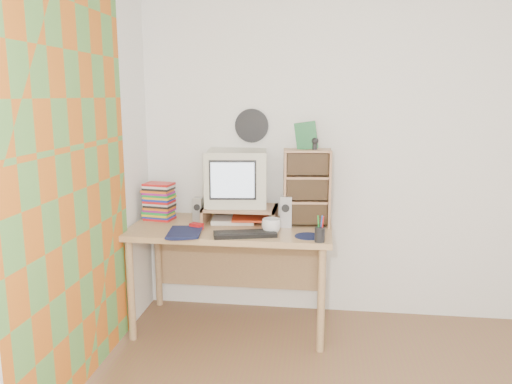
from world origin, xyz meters
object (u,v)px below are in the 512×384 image
(keyboard, at_px, (245,234))
(diary, at_px, (168,231))
(crt_monitor, at_px, (237,178))
(dvd_stack, at_px, (159,200))
(mug, at_px, (271,226))
(cd_rack, at_px, (307,188))
(desk, at_px, (233,242))

(keyboard, xyz_separation_m, diary, (-0.51, -0.03, 0.01))
(crt_monitor, xyz_separation_m, dvd_stack, (-0.58, -0.03, -0.17))
(mug, bearing_deg, keyboard, -152.60)
(keyboard, bearing_deg, dvd_stack, 137.79)
(keyboard, distance_m, diary, 0.51)
(dvd_stack, bearing_deg, mug, -8.75)
(cd_rack, distance_m, diary, 0.99)
(desk, xyz_separation_m, keyboard, (0.14, -0.30, 0.15))
(keyboard, xyz_separation_m, mug, (0.16, 0.09, 0.04))
(mug, relative_size, diary, 0.49)
(dvd_stack, height_order, cd_rack, cd_rack)
(dvd_stack, relative_size, mug, 2.26)
(crt_monitor, distance_m, cd_rack, 0.51)
(keyboard, height_order, mug, mug)
(desk, xyz_separation_m, cd_rack, (0.52, 0.04, 0.40))
(dvd_stack, distance_m, mug, 0.91)
(mug, height_order, diary, mug)
(keyboard, bearing_deg, diary, 168.13)
(diary, bearing_deg, dvd_stack, 108.60)
(desk, distance_m, cd_rack, 0.66)
(dvd_stack, height_order, diary, dvd_stack)
(desk, distance_m, keyboard, 0.36)
(crt_monitor, bearing_deg, dvd_stack, 176.01)
(cd_rack, relative_size, diary, 2.06)
(desk, relative_size, diary, 5.37)
(cd_rack, bearing_deg, diary, -163.43)
(dvd_stack, xyz_separation_m, mug, (0.86, -0.28, -0.09))
(diary, bearing_deg, desk, 34.05)
(dvd_stack, bearing_deg, crt_monitor, 11.76)
(diary, bearing_deg, mug, 1.97)
(desk, xyz_separation_m, diary, (-0.37, -0.33, 0.16))
(desk, relative_size, crt_monitor, 3.37)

